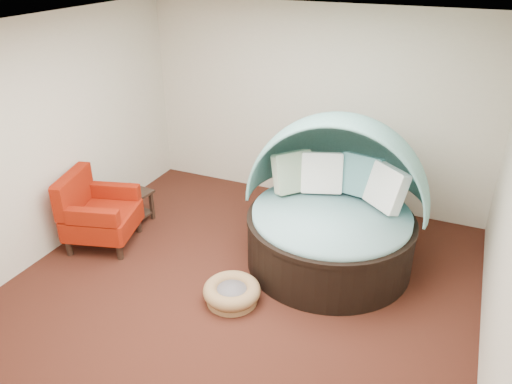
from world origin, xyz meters
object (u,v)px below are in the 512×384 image
at_px(pet_basket, 232,292).
at_px(side_table, 132,203).
at_px(red_armchair, 97,212).
at_px(canopy_daybed, 334,198).

bearing_deg(pet_basket, side_table, 153.51).
xyz_separation_m(pet_basket, red_armchair, (-2.07, 0.38, 0.33)).
distance_m(canopy_daybed, pet_basket, 1.60).
distance_m(pet_basket, red_armchair, 2.13).
bearing_deg(side_table, pet_basket, -26.49).
height_order(pet_basket, red_armchair, red_armchair).
bearing_deg(canopy_daybed, side_table, 179.96).
relative_size(canopy_daybed, red_armchair, 2.19).
height_order(red_armchair, side_table, red_armchair).
xyz_separation_m(red_armchair, side_table, (0.06, 0.62, -0.16)).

